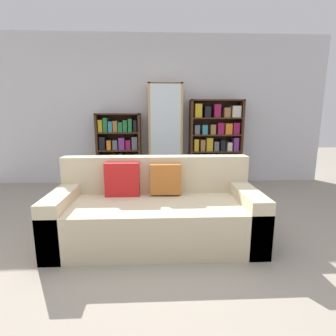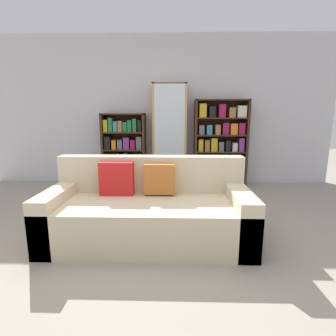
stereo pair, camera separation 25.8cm
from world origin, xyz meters
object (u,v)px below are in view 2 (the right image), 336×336
at_px(couch, 149,211).
at_px(bookshelf_right, 220,146).
at_px(display_cabinet, 170,136).
at_px(wine_bottle, 204,185).
at_px(bookshelf_left, 125,151).

relative_size(couch, bookshelf_right, 1.32).
relative_size(display_cabinet, bookshelf_right, 1.18).
distance_m(display_cabinet, wine_bottle, 1.14).
bearing_deg(bookshelf_left, display_cabinet, -1.15).
height_order(couch, bookshelf_left, bookshelf_left).
bearing_deg(bookshelf_right, wine_bottle, -117.25).
distance_m(couch, bookshelf_right, 2.50).
bearing_deg(bookshelf_right, bookshelf_left, 180.00).
distance_m(display_cabinet, bookshelf_right, 0.94).
height_order(couch, wine_bottle, couch).
bearing_deg(couch, wine_bottle, 64.02).
height_order(bookshelf_left, bookshelf_right, bookshelf_right).
bearing_deg(bookshelf_left, wine_bottle, -25.53).
xyz_separation_m(display_cabinet, wine_bottle, (0.57, -0.66, -0.74)).
xyz_separation_m(couch, wine_bottle, (0.75, 1.54, -0.13)).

